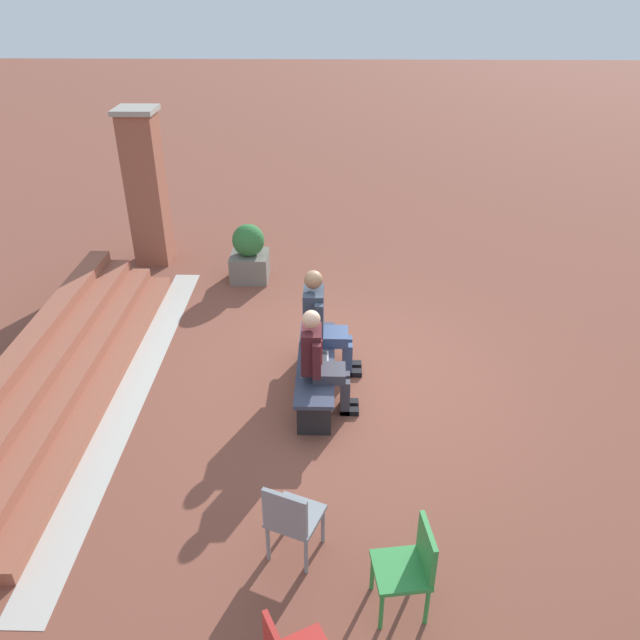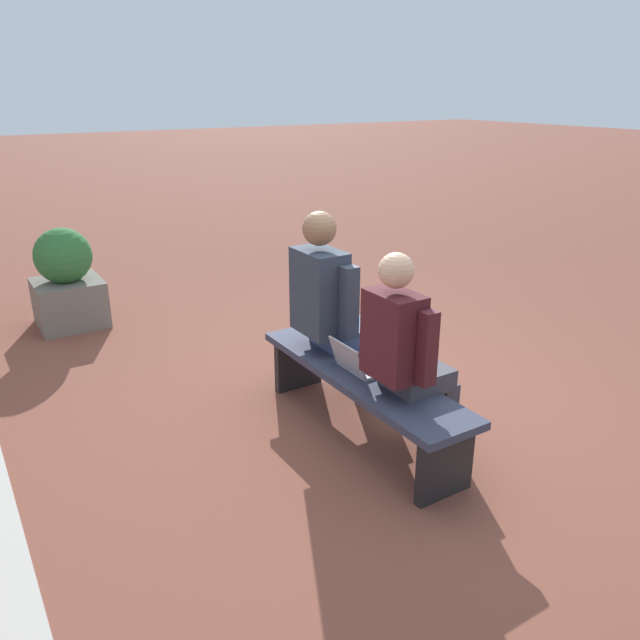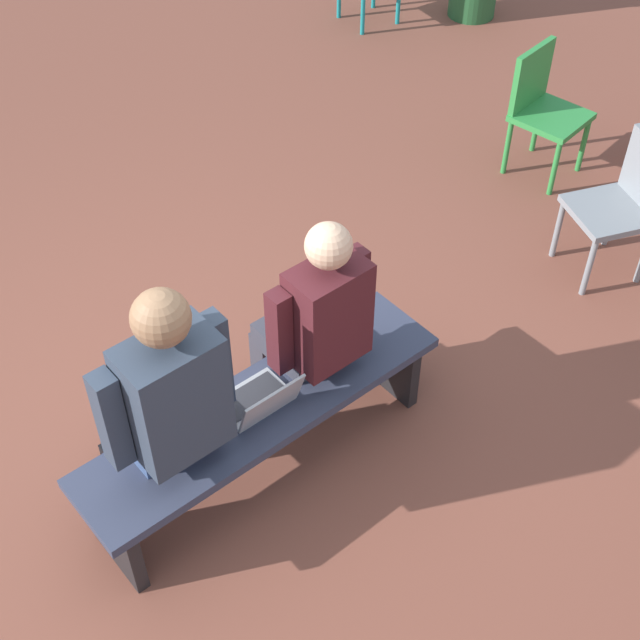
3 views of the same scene
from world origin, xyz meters
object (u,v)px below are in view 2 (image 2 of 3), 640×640
(bench, at_px, (361,384))
(person_student, at_px, (406,351))
(person_adult, at_px, (333,306))
(planter, at_px, (67,281))
(laptop, at_px, (358,363))

(bench, height_order, person_student, person_student)
(bench, bearing_deg, person_student, -169.53)
(bench, bearing_deg, person_adult, -9.30)
(person_student, height_order, person_adult, person_adult)
(person_adult, distance_m, planter, 2.96)
(planter, bearing_deg, person_adult, -155.00)
(person_student, distance_m, planter, 3.68)
(bench, relative_size, person_adult, 1.28)
(laptop, bearing_deg, planter, 20.61)
(person_student, height_order, laptop, person_student)
(person_adult, bearing_deg, planter, 25.00)
(person_adult, relative_size, laptop, 4.39)
(bench, height_order, laptop, laptop)
(laptop, distance_m, planter, 3.30)
(planter, bearing_deg, laptop, -159.39)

